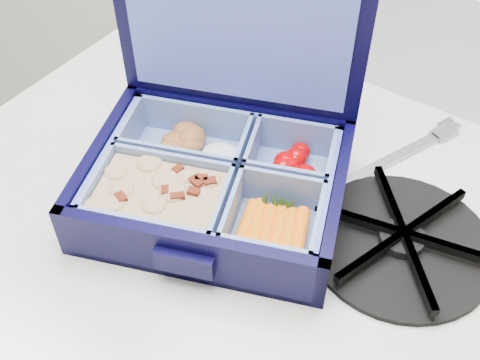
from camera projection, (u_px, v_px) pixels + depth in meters
The scene contains 4 objects.
bento_box at pixel (216, 183), 0.56m from camera, with size 0.24×0.18×0.06m, color black, non-canonical shape.
burner_grate at pixel (402, 237), 0.54m from camera, with size 0.17×0.17×0.02m, color black.
burner_grate_rear at pixel (206, 38), 0.76m from camera, with size 0.16×0.16×0.02m, color black.
fork at pixel (388, 161), 0.62m from camera, with size 0.02×0.17×0.01m, color #9C99AB, non-canonical shape.
Camera 1 is at (0.16, 1.36, 1.31)m, focal length 45.00 mm.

